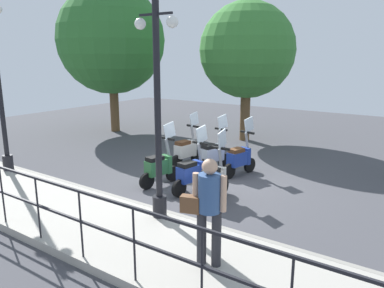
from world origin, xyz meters
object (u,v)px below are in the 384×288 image
object	(u,v)px
lamp_post_near	(158,124)
tree_distant	(247,50)
lamp_post_far	(0,94)
scooter_near_1	(192,172)
scooter_far_1	(213,154)
scooter_far_2	(186,150)
pedestrian_with_bag	(208,204)
tree_large	(111,40)
scooter_near_0	(214,180)
scooter_near_2	(160,166)
scooter_far_0	(240,158)

from	to	relation	value
lamp_post_near	tree_distant	distance (m)	7.78
lamp_post_near	lamp_post_far	size ratio (longest dim) A/B	0.88
lamp_post_near	scooter_near_1	world-z (taller)	lamp_post_near
tree_distant	scooter_far_1	world-z (taller)	tree_distant
lamp_post_far	scooter_far_2	distance (m)	5.08
pedestrian_with_bag	scooter_near_1	xyz separation A→B (m)	(2.61, 2.08, -0.60)
tree_large	scooter_near_0	xyz separation A→B (m)	(-4.32, -7.48, -3.22)
scooter_near_2	scooter_far_1	xyz separation A→B (m)	(1.77, -0.45, 0.00)
pedestrian_with_bag	scooter_near_0	xyz separation A→B (m)	(2.46, 1.38, -0.60)
scooter_near_1	scooter_far_0	xyz separation A→B (m)	(1.76, -0.33, 0.00)
lamp_post_near	pedestrian_with_bag	world-z (taller)	lamp_post_near
lamp_post_far	tree_large	distance (m)	6.40
scooter_near_0	scooter_far_1	world-z (taller)	same
tree_distant	scooter_far_2	world-z (taller)	tree_distant
tree_distant	scooter_far_2	distance (m)	4.91
tree_large	scooter_near_0	world-z (taller)	tree_large
tree_large	scooter_near_0	size ratio (longest dim) A/B	3.81
scooter_far_0	scooter_near_0	bearing A→B (deg)	-156.12
lamp_post_near	scooter_near_1	distance (m)	2.27
scooter_near_1	scooter_far_1	distance (m)	1.79
tree_large	scooter_near_0	distance (m)	9.22
scooter_far_2	tree_distant	bearing A→B (deg)	10.34
lamp_post_near	scooter_far_0	world-z (taller)	lamp_post_near
scooter_near_0	lamp_post_far	bearing A→B (deg)	103.91
scooter_near_2	scooter_far_0	distance (m)	2.19
scooter_near_0	scooter_far_2	distance (m)	2.73
tree_distant	scooter_near_0	bearing A→B (deg)	-159.29
lamp_post_far	scooter_far_0	distance (m)	6.36
pedestrian_with_bag	scooter_near_2	xyz separation A→B (m)	(2.57, 2.99, -0.60)
scooter_near_0	scooter_near_1	xyz separation A→B (m)	(0.15, 0.70, 0.00)
scooter_near_2	scooter_far_0	size ratio (longest dim) A/B	1.00
tree_distant	scooter_far_2	xyz separation A→B (m)	(-4.03, -0.18, -2.80)
scooter_near_0	tree_distant	bearing A→B (deg)	18.68
lamp_post_near	pedestrian_with_bag	size ratio (longest dim) A/B	2.52
lamp_post_far	scooter_far_1	bearing A→B (deg)	-51.18
scooter_near_1	scooter_far_1	xyz separation A→B (m)	(1.73, 0.46, 0.00)
tree_distant	scooter_far_1	size ratio (longest dim) A/B	3.26
scooter_far_0	scooter_far_1	distance (m)	0.79
lamp_post_far	scooter_near_2	xyz separation A→B (m)	(1.66, -3.82, -1.68)
lamp_post_far	tree_large	xyz separation A→B (m)	(5.87, 2.05, 1.54)
tree_distant	scooter_far_1	xyz separation A→B (m)	(-3.96, -1.05, -2.80)
pedestrian_with_bag	lamp_post_near	bearing A→B (deg)	44.17
pedestrian_with_bag	scooter_near_0	size ratio (longest dim) A/B	1.03
tree_distant	scooter_far_2	size ratio (longest dim) A/B	3.26
scooter_far_0	scooter_near_1	bearing A→B (deg)	-177.74
scooter_far_1	scooter_far_2	size ratio (longest dim) A/B	1.00
scooter_near_2	scooter_far_2	bearing A→B (deg)	24.41
lamp_post_near	scooter_near_2	size ratio (longest dim) A/B	2.60
scooter_near_1	scooter_far_1	bearing A→B (deg)	24.72
lamp_post_far	pedestrian_with_bag	world-z (taller)	lamp_post_far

